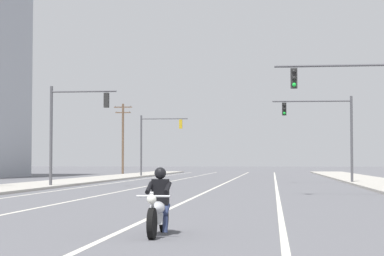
{
  "coord_description": "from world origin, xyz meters",
  "views": [
    {
      "loc": [
        3.72,
        -6.15,
        1.59
      ],
      "look_at": [
        0.51,
        22.0,
        2.92
      ],
      "focal_mm": 66.19,
      "sensor_mm": 36.0,
      "label": 1
    }
  ],
  "objects_px": {
    "traffic_signal_near_left": "(70,121)",
    "utility_pole_left_far": "(123,136)",
    "motorcycle_with_rider": "(159,208)",
    "traffic_signal_mid_left": "(155,136)",
    "traffic_signal_near_right": "(367,103)",
    "traffic_signal_mid_right": "(328,125)"
  },
  "relations": [
    {
      "from": "traffic_signal_mid_right",
      "to": "utility_pole_left_far",
      "type": "relative_size",
      "value": 0.73
    },
    {
      "from": "motorcycle_with_rider",
      "to": "traffic_signal_mid_left",
      "type": "distance_m",
      "value": 55.77
    },
    {
      "from": "motorcycle_with_rider",
      "to": "traffic_signal_near_right",
      "type": "relative_size",
      "value": 0.35
    },
    {
      "from": "motorcycle_with_rider",
      "to": "traffic_signal_mid_left",
      "type": "bearing_deg",
      "value": 99.64
    },
    {
      "from": "motorcycle_with_rider",
      "to": "traffic_signal_near_right",
      "type": "distance_m",
      "value": 18.34
    },
    {
      "from": "traffic_signal_near_left",
      "to": "traffic_signal_mid_right",
      "type": "distance_m",
      "value": 18.41
    },
    {
      "from": "motorcycle_with_rider",
      "to": "traffic_signal_near_left",
      "type": "height_order",
      "value": "traffic_signal_near_left"
    },
    {
      "from": "traffic_signal_mid_right",
      "to": "traffic_signal_mid_left",
      "type": "xyz_separation_m",
      "value": [
        -15.68,
        19.31,
        -0.05
      ]
    },
    {
      "from": "traffic_signal_near_right",
      "to": "traffic_signal_near_left",
      "type": "height_order",
      "value": "same"
    },
    {
      "from": "traffic_signal_near_left",
      "to": "traffic_signal_mid_left",
      "type": "xyz_separation_m",
      "value": [
        0.57,
        27.98,
        0.04
      ]
    },
    {
      "from": "motorcycle_with_rider",
      "to": "traffic_signal_mid_left",
      "type": "xyz_separation_m",
      "value": [
        -9.32,
        54.88,
        3.51
      ]
    },
    {
      "from": "traffic_signal_near_left",
      "to": "utility_pole_left_far",
      "type": "xyz_separation_m",
      "value": [
        -5.48,
        41.05,
        0.53
      ]
    },
    {
      "from": "motorcycle_with_rider",
      "to": "utility_pole_left_far",
      "type": "height_order",
      "value": "utility_pole_left_far"
    },
    {
      "from": "motorcycle_with_rider",
      "to": "traffic_signal_near_left",
      "type": "bearing_deg",
      "value": 110.18
    },
    {
      "from": "traffic_signal_near_right",
      "to": "traffic_signal_near_left",
      "type": "xyz_separation_m",
      "value": [
        -16.51,
        10.17,
        -0.11
      ]
    },
    {
      "from": "motorcycle_with_rider",
      "to": "traffic_signal_mid_right",
      "type": "distance_m",
      "value": 36.3
    },
    {
      "from": "traffic_signal_near_right",
      "to": "traffic_signal_near_left",
      "type": "distance_m",
      "value": 19.39
    },
    {
      "from": "traffic_signal_near_left",
      "to": "traffic_signal_mid_right",
      "type": "bearing_deg",
      "value": 28.09
    },
    {
      "from": "traffic_signal_near_right",
      "to": "traffic_signal_mid_left",
      "type": "height_order",
      "value": "same"
    },
    {
      "from": "motorcycle_with_rider",
      "to": "traffic_signal_near_right",
      "type": "xyz_separation_m",
      "value": [
        6.63,
        16.72,
        3.57
      ]
    },
    {
      "from": "traffic_signal_near_right",
      "to": "traffic_signal_near_left",
      "type": "relative_size",
      "value": 1.0
    },
    {
      "from": "traffic_signal_mid_left",
      "to": "traffic_signal_mid_right",
      "type": "bearing_deg",
      "value": -50.93
    }
  ]
}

